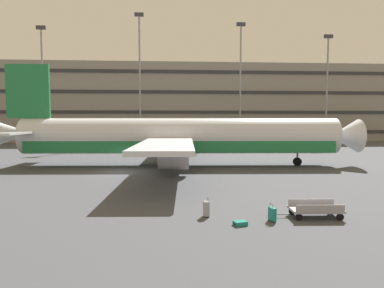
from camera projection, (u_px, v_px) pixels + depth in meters
The scene contains 12 objects.
ground_plane at pixel (120, 172), 31.99m from camera, with size 600.00×600.00×0.00m, color #424449.
terminal_structure at pixel (150, 104), 81.44m from camera, with size 129.78×16.33×17.78m.
airliner at pixel (177, 138), 36.10m from camera, with size 40.04×32.32×10.92m.
light_mast_left at pixel (43, 77), 65.49m from camera, with size 1.80×0.50×23.25m.
light_mast_center_left at pixel (140, 71), 66.63m from camera, with size 1.80×0.50×26.10m.
light_mast_center_right at pixel (240, 75), 68.03m from camera, with size 1.80×0.50×24.58m.
light_mast_right at pixel (327, 81), 69.31m from camera, with size 1.80×0.50×22.48m.
suitcase_upright at pixel (206, 209), 17.41m from camera, with size 0.32×0.40×1.00m.
suitcase_red at pixel (272, 214), 16.64m from camera, with size 0.32×0.51×0.90m.
suitcase_silver at pixel (240, 223), 16.03m from camera, with size 0.71×0.60×0.21m.
backpack_navy at pixel (272, 213), 17.39m from camera, with size 0.42×0.41×0.45m.
baggage_cart at pixel (315, 209), 17.29m from camera, with size 3.33×1.43×0.82m.
Camera 1 is at (4.85, -32.09, 5.11)m, focal length 31.17 mm.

